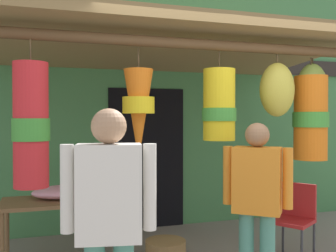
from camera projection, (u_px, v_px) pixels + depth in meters
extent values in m
cube|color=#47844C|center=(159.00, 94.00, 5.78)|extent=(9.46, 0.25, 3.87)
cube|color=#2D2823|center=(162.00, 61.00, 5.63)|extent=(8.52, 0.04, 0.24)
cube|color=black|center=(147.00, 158.00, 5.60)|extent=(1.10, 0.03, 2.00)
cylinder|color=brown|center=(248.00, 146.00, 6.20)|extent=(0.09, 0.09, 2.26)
cylinder|color=brown|center=(184.00, 43.00, 3.60)|extent=(3.88, 0.10, 0.10)
cylinder|color=brown|center=(134.00, 60.00, 5.62)|extent=(3.88, 0.10, 0.10)
cube|color=olive|center=(154.00, 50.00, 4.61)|extent=(4.18, 2.63, 0.30)
cylinder|color=brown|center=(30.00, 51.00, 3.17)|extent=(0.01, 0.01, 0.19)
cylinder|color=red|center=(31.00, 125.00, 3.18)|extent=(0.28, 0.28, 1.02)
cylinder|color=green|center=(31.00, 130.00, 3.18)|extent=(0.30, 0.30, 0.18)
cylinder|color=brown|center=(138.00, 58.00, 3.54)|extent=(0.01, 0.01, 0.19)
cone|color=orange|center=(139.00, 115.00, 3.56)|extent=(0.27, 0.27, 0.84)
cylinder|color=yellow|center=(139.00, 105.00, 3.55)|extent=(0.29, 0.29, 0.15)
cylinder|color=brown|center=(219.00, 60.00, 3.74)|extent=(0.01, 0.01, 0.17)
cylinder|color=yellow|center=(219.00, 105.00, 3.75)|extent=(0.31, 0.31, 0.69)
cylinder|color=green|center=(219.00, 115.00, 3.75)|extent=(0.33, 0.33, 0.12)
cylinder|color=brown|center=(311.00, 67.00, 4.11)|extent=(0.01, 0.01, 0.20)
cylinder|color=orange|center=(311.00, 118.00, 4.12)|extent=(0.34, 0.34, 0.88)
cylinder|color=green|center=(311.00, 120.00, 4.12)|extent=(0.37, 0.37, 0.16)
cylinder|color=#4C3D23|center=(312.00, 61.00, 4.16)|extent=(0.02, 0.02, 0.05)
ellipsoid|color=#89A842|center=(312.00, 90.00, 4.16)|extent=(0.34, 0.29, 0.57)
cylinder|color=#4C3D23|center=(277.00, 59.00, 3.91)|extent=(0.02, 0.02, 0.08)
ellipsoid|color=gold|center=(277.00, 90.00, 3.92)|extent=(0.36, 0.30, 0.54)
cube|color=brown|center=(65.00, 201.00, 4.29)|extent=(1.33, 0.64, 0.04)
cylinder|color=brown|center=(2.00, 245.00, 3.85)|extent=(0.05, 0.05, 0.65)
cylinder|color=brown|center=(125.00, 234.00, 4.22)|extent=(0.05, 0.05, 0.65)
cylinder|color=brown|center=(7.00, 230.00, 4.37)|extent=(0.05, 0.05, 0.65)
cylinder|color=brown|center=(116.00, 221.00, 4.74)|extent=(0.05, 0.05, 0.65)
ellipsoid|color=pink|center=(62.00, 192.00, 4.34)|extent=(0.65, 0.46, 0.14)
ellipsoid|color=#D13399|center=(72.00, 191.00, 4.32)|extent=(0.29, 0.23, 0.10)
cube|color=#AD1E1E|center=(292.00, 221.00, 4.29)|extent=(0.55, 0.55, 0.04)
cube|color=#AD1E1E|center=(298.00, 201.00, 4.43)|extent=(0.25, 0.36, 0.40)
cylinder|color=#333338|center=(269.00, 242.00, 4.27)|extent=(0.03, 0.03, 0.44)
cylinder|color=#333338|center=(302.00, 249.00, 4.04)|extent=(0.03, 0.03, 0.44)
cylinder|color=#333338|center=(283.00, 234.00, 4.55)|extent=(0.03, 0.03, 0.44)
cylinder|color=#333338|center=(314.00, 240.00, 4.32)|extent=(0.03, 0.03, 0.44)
cylinder|color=olive|center=(166.00, 252.00, 4.24)|extent=(0.44, 0.44, 0.25)
cube|color=orange|center=(257.00, 180.00, 3.36)|extent=(0.45, 0.42, 0.57)
cylinder|color=orange|center=(288.00, 178.00, 3.26)|extent=(0.08, 0.08, 0.51)
cylinder|color=orange|center=(228.00, 175.00, 3.45)|extent=(0.08, 0.08, 0.51)
sphere|color=#9E704C|center=(257.00, 135.00, 3.35)|extent=(0.21, 0.21, 0.21)
cube|color=silver|center=(109.00, 193.00, 2.43)|extent=(0.43, 0.29, 0.61)
cylinder|color=silver|center=(67.00, 189.00, 2.40)|extent=(0.08, 0.08, 0.55)
cylinder|color=silver|center=(150.00, 187.00, 2.46)|extent=(0.08, 0.08, 0.55)
sphere|color=tan|center=(109.00, 126.00, 2.42)|extent=(0.22, 0.22, 0.22)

